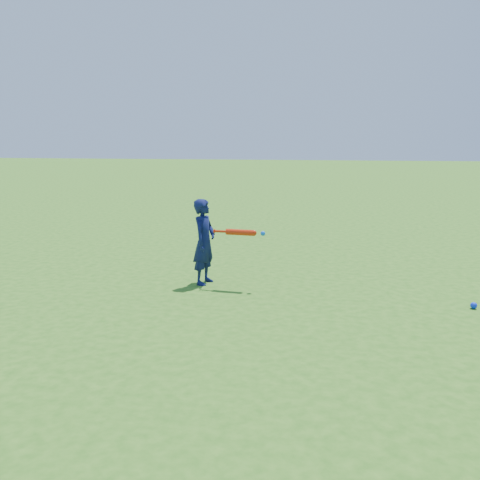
{
  "coord_description": "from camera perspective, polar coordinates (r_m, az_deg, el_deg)",
  "views": [
    {
      "loc": [
        1.14,
        -7.06,
        1.97
      ],
      "look_at": [
        -0.03,
        -0.24,
        0.63
      ],
      "focal_mm": 40.0,
      "sensor_mm": 36.0,
      "label": 1
    }
  ],
  "objects": [
    {
      "name": "ground",
      "position": [
        7.42,
        0.53,
        -4.43
      ],
      "size": [
        80.0,
        80.0,
        0.0
      ],
      "primitive_type": "plane",
      "color": "#2C6518",
      "rests_on": "ground"
    },
    {
      "name": "ground_ball_blue",
      "position": [
        6.82,
        23.67,
        -6.42
      ],
      "size": [
        0.08,
        0.08,
        0.08
      ],
      "primitive_type": "sphere",
      "color": "#0E2DEE",
      "rests_on": "ground"
    },
    {
      "name": "bat_swing",
      "position": [
        6.97,
        0.24,
        0.81
      ],
      "size": [
        0.7,
        0.13,
        0.08
      ],
      "rotation": [
        0.0,
        0.0,
        -0.1
      ],
      "color": "red",
      "rests_on": "ground"
    },
    {
      "name": "child",
      "position": [
        7.2,
        -3.83,
        -0.19
      ],
      "size": [
        0.36,
        0.47,
        1.16
      ],
      "primitive_type": "imported",
      "rotation": [
        0.0,
        0.0,
        1.36
      ],
      "color": "#0E1545",
      "rests_on": "ground"
    }
  ]
}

